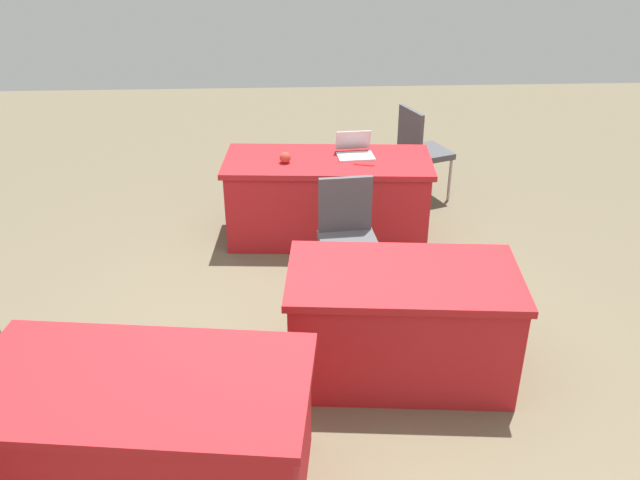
{
  "coord_description": "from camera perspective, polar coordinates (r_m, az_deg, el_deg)",
  "views": [
    {
      "loc": [
        0.08,
        3.6,
        2.91
      ],
      "look_at": [
        -0.1,
        -0.19,
        0.9
      ],
      "focal_mm": 37.69,
      "sensor_mm": 36.0,
      "label": 1
    }
  ],
  "objects": [
    {
      "name": "chair_tucked_left",
      "position": [
        6.93,
        8.5,
        7.79
      ],
      "size": [
        0.57,
        0.57,
        0.97
      ],
      "rotation": [
        0.0,
        0.0,
        1.94
      ],
      "color": "#9E9993",
      "rests_on": "ground"
    },
    {
      "name": "laptop_silver",
      "position": [
        6.07,
        2.98,
        7.53
      ],
      "size": [
        0.34,
        0.32,
        0.21
      ],
      "rotation": [
        0.0,
        0.0,
        0.08
      ],
      "color": "silver",
      "rests_on": "table_foreground"
    },
    {
      "name": "table_mid_right",
      "position": [
        3.73,
        -14.57,
        -15.87
      ],
      "size": [
        1.81,
        1.11,
        0.76
      ],
      "rotation": [
        0.0,
        0.0,
        -0.12
      ],
      "color": "#AD1E23",
      "rests_on": "ground"
    },
    {
      "name": "ground_plane",
      "position": [
        4.63,
        -1.2,
        -11.05
      ],
      "size": [
        14.4,
        14.4,
        0.0
      ],
      "primitive_type": "plane",
      "color": "brown"
    },
    {
      "name": "table_mid_left",
      "position": [
        4.44,
        6.87,
        -7.01
      ],
      "size": [
        1.54,
        0.94,
        0.76
      ],
      "rotation": [
        0.0,
        0.0,
        -0.09
      ],
      "color": "#AD1E23",
      "rests_on": "ground"
    },
    {
      "name": "table_foreground",
      "position": [
        6.14,
        0.64,
        3.59
      ],
      "size": [
        1.89,
        0.91,
        0.76
      ],
      "rotation": [
        0.0,
        0.0,
        -0.07
      ],
      "color": "#AD1E23",
      "rests_on": "ground"
    },
    {
      "name": "yarn_ball",
      "position": [
        5.9,
        -2.98,
        7.02
      ],
      "size": [
        0.1,
        0.1,
        0.1
      ],
      "primitive_type": "sphere",
      "color": "#B2382D",
      "rests_on": "table_foreground"
    },
    {
      "name": "scissors_red",
      "position": [
        5.87,
        3.76,
        6.42
      ],
      "size": [
        0.18,
        0.08,
        0.01
      ],
      "primitive_type": "cube",
      "rotation": [
        0.0,
        0.0,
        2.87
      ],
      "color": "red",
      "rests_on": "table_foreground"
    },
    {
      "name": "chair_tucked_right",
      "position": [
        5.19,
        2.36,
        0.66
      ],
      "size": [
        0.48,
        0.48,
        0.94
      ],
      "rotation": [
        0.0,
        0.0,
        0.09
      ],
      "color": "#9E9993",
      "rests_on": "ground"
    }
  ]
}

